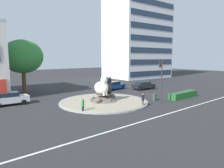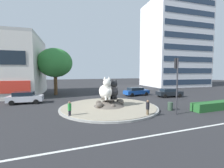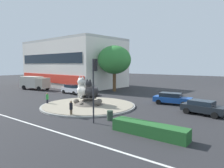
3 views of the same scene
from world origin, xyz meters
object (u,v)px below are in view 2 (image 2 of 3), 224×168
at_px(cat_statue_white, 106,91).
at_px(pedestrian_green_shirt, 70,109).
at_px(sedan_on_far_lane, 169,92).
at_px(pedestrian_black_shirt, 148,108).
at_px(office_tower, 174,46).
at_px(traffic_light_mast, 177,76).
at_px(parked_car_right, 136,91).
at_px(hatchback_near_shophouse, 25,97).
at_px(litter_bin, 170,106).
at_px(broadleaf_tree_behind_island, 55,63).
at_px(cat_statue_black, 113,91).

relative_size(cat_statue_white, pedestrian_green_shirt, 1.69).
bearing_deg(sedan_on_far_lane, pedestrian_black_shirt, -131.25).
xyz_separation_m(office_tower, pedestrian_green_shirt, (-33.59, -23.97, -11.72)).
distance_m(traffic_light_mast, office_tower, 36.29).
bearing_deg(traffic_light_mast, parked_car_right, -3.20).
relative_size(hatchback_near_shophouse, litter_bin, 4.89).
bearing_deg(parked_car_right, cat_statue_white, -143.98).
distance_m(broadleaf_tree_behind_island, pedestrian_green_shirt, 16.85).
bearing_deg(broadleaf_tree_behind_island, litter_bin, -54.61).
bearing_deg(hatchback_near_shophouse, parked_car_right, 6.93).
distance_m(cat_statue_white, office_tower, 37.90).
bearing_deg(broadleaf_tree_behind_island, hatchback_near_shophouse, -118.50).
bearing_deg(sedan_on_far_lane, cat_statue_white, -153.95).
bearing_deg(sedan_on_far_lane, office_tower, 54.14).
relative_size(office_tower, hatchback_near_shophouse, 5.69).
relative_size(traffic_light_mast, pedestrian_green_shirt, 3.63).
distance_m(cat_statue_black, pedestrian_green_shirt, 5.94).
xyz_separation_m(hatchback_near_shophouse, parked_car_right, (17.59, 1.02, -0.04)).
height_order(cat_statue_black, pedestrian_black_shirt, cat_statue_black).
bearing_deg(hatchback_near_shophouse, cat_statue_black, -27.70).
relative_size(cat_statue_black, parked_car_right, 0.48).
height_order(broadleaf_tree_behind_island, parked_car_right, broadleaf_tree_behind_island).
bearing_deg(broadleaf_tree_behind_island, pedestrian_green_shirt, -85.59).
bearing_deg(cat_statue_white, sedan_on_far_lane, 108.93).
height_order(cat_statue_white, traffic_light_mast, traffic_light_mast).
distance_m(hatchback_near_shophouse, parked_car_right, 17.62).
height_order(broadleaf_tree_behind_island, pedestrian_black_shirt, broadleaf_tree_behind_island).
bearing_deg(traffic_light_mast, cat_statue_black, 52.60).
distance_m(pedestrian_black_shirt, parked_car_right, 13.30).
bearing_deg(pedestrian_green_shirt, cat_statue_white, -18.31).
height_order(pedestrian_black_shirt, litter_bin, pedestrian_black_shirt).
distance_m(pedestrian_black_shirt, litter_bin, 4.05).
relative_size(broadleaf_tree_behind_island, parked_car_right, 1.79).
relative_size(cat_statue_white, cat_statue_black, 1.13).
height_order(cat_statue_white, broadleaf_tree_behind_island, broadleaf_tree_behind_island).
height_order(pedestrian_black_shirt, sedan_on_far_lane, pedestrian_black_shirt).
bearing_deg(parked_car_right, pedestrian_black_shirt, -121.12).
height_order(traffic_light_mast, broadleaf_tree_behind_island, broadleaf_tree_behind_island).
bearing_deg(hatchback_near_shophouse, pedestrian_green_shirt, -56.43).
relative_size(hatchback_near_shophouse, parked_car_right, 0.91).
bearing_deg(parked_car_right, litter_bin, -105.62).
xyz_separation_m(cat_statue_white, hatchback_near_shophouse, (-9.37, 6.52, -1.27)).
bearing_deg(pedestrian_black_shirt, broadleaf_tree_behind_island, -11.21).
relative_size(broadleaf_tree_behind_island, pedestrian_black_shirt, 5.41).
relative_size(cat_statue_black, office_tower, 0.09).
height_order(parked_car_right, litter_bin, parked_car_right).
bearing_deg(litter_bin, cat_statue_black, 147.92).
relative_size(traffic_light_mast, pedestrian_black_shirt, 3.51).
distance_m(cat_statue_black, traffic_light_mast, 7.23).
xyz_separation_m(cat_statue_white, litter_bin, (6.49, -3.23, -1.65)).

